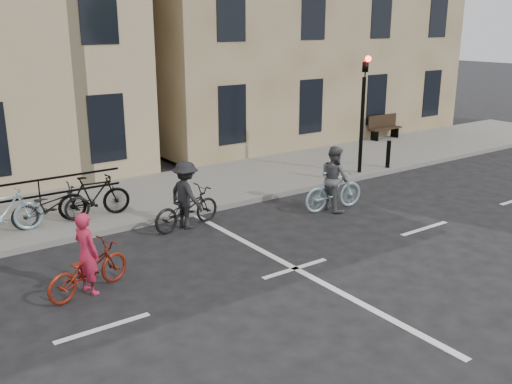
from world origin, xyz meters
TOP-DOWN VIEW (x-y plane):
  - ground at (0.00, 0.00)m, footprint 120.00×120.00m
  - sidewalk at (-4.00, 6.00)m, footprint 46.00×4.00m
  - traffic_light at (6.20, 4.34)m, footprint 0.18×0.30m
  - bollard_east at (5.00, 4.25)m, footprint 0.14×0.14m
  - bollard_west at (7.40, 4.25)m, footprint 0.14×0.14m
  - bench at (11.00, 7.73)m, footprint 1.60×0.41m
  - cyclist_pink at (-3.72, 1.38)m, footprint 1.83×1.11m
  - cyclist_grey at (3.21, 2.34)m, footprint 1.82×0.90m
  - cyclist_dark at (-0.59, 3.39)m, footprint 1.92×1.14m

SIDE VIEW (x-z plane):
  - ground at x=0.00m, z-range 0.00..0.00m
  - sidewalk at x=-4.00m, z-range 0.00..0.15m
  - cyclist_pink at x=-3.72m, z-range -0.24..1.30m
  - bollard_east at x=5.00m, z-range 0.15..1.05m
  - bollard_west at x=7.40m, z-range 0.15..1.05m
  - cyclist_dark at x=-0.59m, z-range -0.17..1.46m
  - bench at x=11.00m, z-range 0.19..1.16m
  - cyclist_grey at x=3.21m, z-range -0.16..1.55m
  - traffic_light at x=6.20m, z-range 0.50..4.40m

